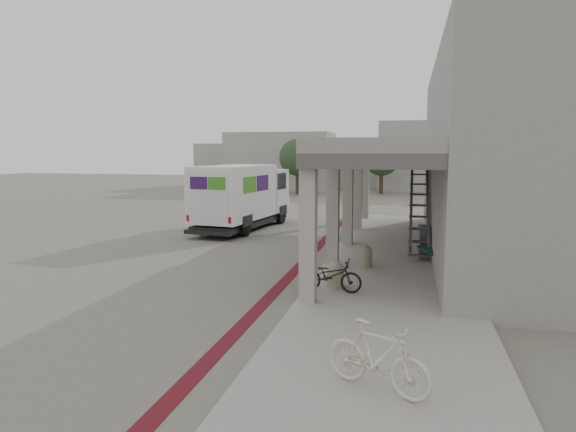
% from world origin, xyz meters
% --- Properties ---
extents(ground, '(120.00, 120.00, 0.00)m').
position_xyz_m(ground, '(0.00, 0.00, 0.00)').
color(ground, '#676358').
rests_on(ground, ground).
extents(bike_lane_stripe, '(0.35, 40.00, 0.01)m').
position_xyz_m(bike_lane_stripe, '(1.00, 2.00, 0.01)').
color(bike_lane_stripe, '#58111A').
rests_on(bike_lane_stripe, ground).
extents(sidewalk, '(4.40, 28.00, 0.12)m').
position_xyz_m(sidewalk, '(4.00, 0.00, 0.06)').
color(sidewalk, gray).
rests_on(sidewalk, ground).
extents(transit_building, '(7.60, 17.00, 7.00)m').
position_xyz_m(transit_building, '(6.83, 4.50, 3.40)').
color(transit_building, gray).
rests_on(transit_building, ground).
extents(distant_backdrop, '(28.00, 10.00, 6.50)m').
position_xyz_m(distant_backdrop, '(-2.84, 35.89, 2.70)').
color(distant_backdrop, gray).
rests_on(distant_backdrop, ground).
extents(tree_left, '(3.20, 3.20, 4.80)m').
position_xyz_m(tree_left, '(-5.00, 28.00, 3.18)').
color(tree_left, '#38281C').
rests_on(tree_left, ground).
extents(tree_mid, '(3.20, 3.20, 4.80)m').
position_xyz_m(tree_mid, '(2.00, 30.00, 3.18)').
color(tree_mid, '#38281C').
rests_on(tree_mid, ground).
extents(tree_right, '(3.20, 3.20, 4.80)m').
position_xyz_m(tree_right, '(10.00, 29.00, 3.18)').
color(tree_right, '#38281C').
rests_on(tree_right, ground).
extents(fedex_truck, '(3.07, 7.40, 3.07)m').
position_xyz_m(fedex_truck, '(-3.32, 7.91, 1.63)').
color(fedex_truck, black).
rests_on(fedex_truck, ground).
extents(bench, '(0.97, 1.88, 0.43)m').
position_xyz_m(bench, '(5.20, 1.45, 0.43)').
color(bench, gray).
rests_on(bench, sidewalk).
extents(bollard_near, '(0.46, 0.46, 0.69)m').
position_xyz_m(bollard_near, '(2.55, -2.01, 0.46)').
color(bollard_near, gray).
rests_on(bollard_near, sidewalk).
extents(bollard_far, '(0.45, 0.45, 0.68)m').
position_xyz_m(bollard_far, '(3.11, 0.64, 0.46)').
color(bollard_far, gray).
rests_on(bollard_far, sidewalk).
extents(utility_cabinet, '(0.51, 0.64, 0.98)m').
position_xyz_m(utility_cabinet, '(5.00, 3.30, 0.61)').
color(utility_cabinet, slate).
rests_on(utility_cabinet, sidewalk).
extents(bicycle_black, '(1.66, 0.68, 0.85)m').
position_xyz_m(bicycle_black, '(2.50, -2.50, 0.55)').
color(bicycle_black, black).
rests_on(bicycle_black, sidewalk).
extents(bicycle_cream, '(1.81, 1.25, 1.07)m').
position_xyz_m(bicycle_cream, '(4.02, -7.84, 0.65)').
color(bicycle_cream, beige).
rests_on(bicycle_cream, sidewalk).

